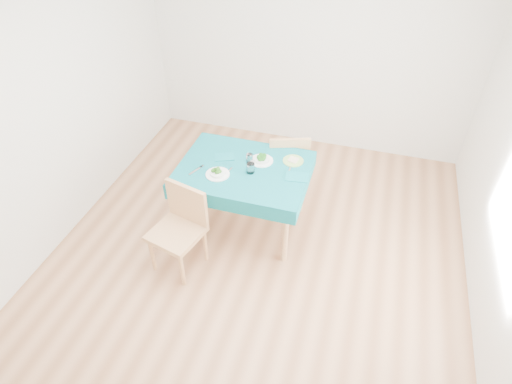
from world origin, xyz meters
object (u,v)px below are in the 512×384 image
(bowl_near, at_px, (218,172))
(bowl_far, at_px, (262,158))
(side_plate, at_px, (293,161))
(chair_near, at_px, (175,224))
(chair_far, at_px, (287,154))
(table, at_px, (244,197))

(bowl_near, xyz_separation_m, bowl_far, (0.34, 0.33, 0.00))
(bowl_near, relative_size, side_plate, 1.11)
(chair_near, relative_size, bowl_far, 4.74)
(chair_far, relative_size, side_plate, 5.17)
(table, distance_m, bowl_far, 0.46)
(table, bearing_deg, bowl_far, 48.41)
(bowl_near, bearing_deg, side_plate, 33.42)
(bowl_near, bearing_deg, chair_near, -112.56)
(bowl_near, distance_m, side_plate, 0.77)
(chair_near, xyz_separation_m, bowl_far, (0.56, 0.87, 0.25))
(table, relative_size, bowl_near, 5.49)
(chair_far, relative_size, bowl_near, 4.66)
(side_plate, bearing_deg, chair_far, 109.65)
(bowl_near, bearing_deg, chair_far, 60.12)
(chair_near, relative_size, bowl_near, 4.77)
(bowl_near, bearing_deg, table, 41.51)
(chair_near, distance_m, side_plate, 1.31)
(chair_near, distance_m, bowl_far, 1.07)
(bowl_far, bearing_deg, bowl_near, -135.51)
(table, relative_size, chair_far, 1.18)
(chair_near, relative_size, chair_far, 1.02)
(bowl_near, relative_size, bowl_far, 0.99)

